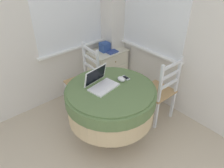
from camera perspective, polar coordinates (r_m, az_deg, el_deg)
corner_room_shell at (r=2.45m, az=-1.94°, el=12.73°), size 4.53×4.50×2.55m
round_dining_table at (r=2.52m, az=-0.35°, el=-4.38°), size 1.03×1.03×0.78m
laptop at (r=2.42m, az=-2.94°, el=0.27°), size 0.36×0.30×0.21m
computer_mouse at (r=2.53m, az=2.44°, el=1.32°), size 0.07×0.11×0.05m
cell_phone at (r=2.60m, az=3.61°, el=1.65°), size 0.06×0.11×0.01m
dining_chair_near_back_window at (r=3.17m, az=-7.17°, el=0.83°), size 0.41×0.42×0.96m
dining_chair_near_right_window at (r=2.99m, az=12.32°, el=-1.92°), size 0.41×0.39×0.96m
corner_cabinet at (r=3.73m, az=-1.12°, el=4.14°), size 0.61×0.42×0.65m
storage_box at (r=3.54m, az=-1.92°, el=9.67°), size 0.14×0.12×0.14m
book_on_cabinet at (r=3.54m, az=-0.40°, el=8.62°), size 0.17×0.20×0.02m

